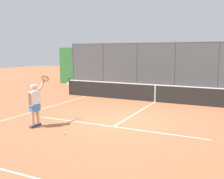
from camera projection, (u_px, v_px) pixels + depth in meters
The scene contains 6 objects.
ground_plane at pixel (122, 121), 10.46m from camera, with size 60.00×60.00×0.00m, color #A8603D.
court_line_markings at pixel (109, 129), 9.42m from camera, with size 8.76×9.67×0.01m.
fence_backdrop at pixel (176, 69), 18.90m from camera, with size 19.72×1.37×3.36m.
tennis_net at pixel (155, 93), 14.40m from camera, with size 11.25×0.09×1.07m.
tennis_player at pixel (35, 103), 9.62m from camera, with size 0.44×1.34×1.85m.
tennis_ball_near_net at pixel (64, 133), 8.84m from camera, with size 0.07×0.07×0.07m, color #D6E042.
Camera 1 is at (-4.03, 9.35, 2.76)m, focal length 42.59 mm.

